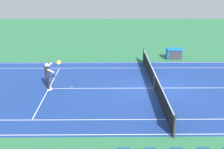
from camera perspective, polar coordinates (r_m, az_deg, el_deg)
ground_plane at (r=18.13m, az=8.12°, el=-2.62°), size 60.00×60.00×0.00m
court_slab at (r=18.13m, az=8.12°, el=-2.62°), size 24.20×11.40×0.00m
court_line_markings at (r=18.13m, az=8.12°, el=-2.61°), size 23.85×11.05×0.01m
tennis_net at (r=17.96m, az=8.19°, el=-1.16°), size 0.10×11.70×1.08m
tennis_player_near at (r=17.86m, az=-12.30°, el=-0.04°), size 0.95×0.90×1.70m
tennis_ball at (r=18.24m, az=-7.79°, el=-2.36°), size 0.07×0.07×0.07m
equipment_cart_tarped at (r=24.64m, az=11.91°, el=3.96°), size 1.25×0.84×0.85m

